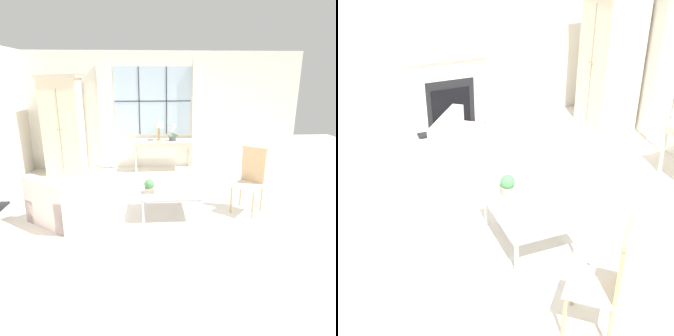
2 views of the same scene
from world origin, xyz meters
The scene contains 11 objects.
ground_plane centered at (0.00, 0.00, 0.00)m, with size 14.00×14.00×0.00m, color silver.
wall_back_windowed centered at (0.00, 3.02, 1.40)m, with size 7.20×0.14×2.80m.
armoire centered at (-2.07, 2.62, 1.13)m, with size 0.90×0.72×2.25m.
console_table centered at (0.24, 2.69, 0.66)m, with size 1.42×0.49×0.75m.
table_lamp centered at (0.13, 2.70, 1.13)m, with size 0.23×0.23×0.50m.
potted_orchid centered at (0.46, 2.63, 0.91)m, with size 0.22×0.18×0.39m.
armchair_upholstered centered at (-1.47, 0.09, 0.25)m, with size 1.25×1.23×0.76m.
side_chair_wooden centered at (1.60, 0.29, 0.61)m, with size 0.62×0.62×1.10m.
coffee_table centered at (0.23, 0.22, 0.39)m, with size 0.97×0.78×0.43m.
potted_plant_small centered at (-0.11, 0.10, 0.54)m, with size 0.17×0.17×0.23m.
pillar_candle centered at (0.30, 0.18, 0.47)m, with size 0.09×0.09×0.11m.
Camera 1 is at (-0.07, -4.40, 2.22)m, focal length 32.00 mm.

